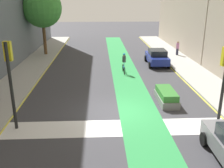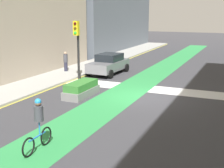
{
  "view_description": "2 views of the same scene",
  "coord_description": "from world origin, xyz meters",
  "px_view_note": "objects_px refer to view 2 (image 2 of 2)",
  "views": [
    {
      "loc": [
        -0.92,
        -13.84,
        6.47
      ],
      "look_at": [
        -0.16,
        1.47,
        1.25
      ],
      "focal_mm": 40.78,
      "sensor_mm": 36.0,
      "label": 1
    },
    {
      "loc": [
        -5.2,
        16.45,
        4.74
      ],
      "look_at": [
        0.43,
        3.57,
        1.48
      ],
      "focal_mm": 49.88,
      "sensor_mm": 36.0,
      "label": 2
    }
  ],
  "objects_px": {
    "car_grey_right_near": "(109,64)",
    "pedestrian_sidewalk_right_b": "(66,61)",
    "traffic_signal_near_right": "(77,40)",
    "cyclist_in_lane": "(38,123)",
    "median_planter": "(81,89)"
  },
  "relations": [
    {
      "from": "car_grey_right_near",
      "to": "median_planter",
      "type": "height_order",
      "value": "car_grey_right_near"
    },
    {
      "from": "traffic_signal_near_right",
      "to": "pedestrian_sidewalk_right_b",
      "type": "xyz_separation_m",
      "value": [
        2.6,
        -2.61,
        -2.0
      ]
    },
    {
      "from": "cyclist_in_lane",
      "to": "median_planter",
      "type": "distance_m",
      "value": 7.2
    },
    {
      "from": "traffic_signal_near_right",
      "to": "pedestrian_sidewalk_right_b",
      "type": "distance_m",
      "value": 4.19
    },
    {
      "from": "car_grey_right_near",
      "to": "pedestrian_sidewalk_right_b",
      "type": "xyz_separation_m",
      "value": [
        3.29,
        0.99,
        0.13
      ]
    },
    {
      "from": "car_grey_right_near",
      "to": "cyclist_in_lane",
      "type": "distance_m",
      "value": 13.99
    },
    {
      "from": "traffic_signal_near_right",
      "to": "median_planter",
      "type": "relative_size",
      "value": 1.58
    },
    {
      "from": "traffic_signal_near_right",
      "to": "pedestrian_sidewalk_right_b",
      "type": "height_order",
      "value": "traffic_signal_near_right"
    },
    {
      "from": "pedestrian_sidewalk_right_b",
      "to": "median_planter",
      "type": "xyz_separation_m",
      "value": [
        -4.58,
        5.71,
        -0.53
      ]
    },
    {
      "from": "cyclist_in_lane",
      "to": "pedestrian_sidewalk_right_b",
      "type": "bearing_deg",
      "value": -61.92
    },
    {
      "from": "traffic_signal_near_right",
      "to": "cyclist_in_lane",
      "type": "xyz_separation_m",
      "value": [
        -4.11,
        9.96,
        -1.96
      ]
    },
    {
      "from": "cyclist_in_lane",
      "to": "median_planter",
      "type": "bearing_deg",
      "value": -72.78
    },
    {
      "from": "traffic_signal_near_right",
      "to": "car_grey_right_near",
      "type": "bearing_deg",
      "value": -100.88
    },
    {
      "from": "car_grey_right_near",
      "to": "cyclist_in_lane",
      "type": "relative_size",
      "value": 2.3
    },
    {
      "from": "traffic_signal_near_right",
      "to": "car_grey_right_near",
      "type": "distance_m",
      "value": 4.24
    }
  ]
}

